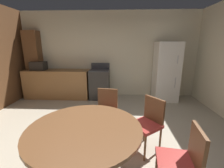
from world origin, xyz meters
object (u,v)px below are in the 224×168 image
dining_table (85,139)px  chair_northeast (149,121)px  chair_east (183,159)px  microwave (39,66)px  chair_north (106,109)px  oven_range (100,84)px  refrigerator (166,72)px

dining_table → chair_northeast: 1.09m
dining_table → chair_east: (1.07, -0.16, -0.11)m
microwave → dining_table: size_ratio=0.34×
chair_north → chair_northeast: bearing=67.8°
oven_range → chair_north: bearing=-79.3°
microwave → dining_table: 3.79m
dining_table → chair_northeast: (0.86, 0.66, -0.11)m
microwave → chair_east: microwave is taller
refrigerator → chair_east: size_ratio=2.02×
oven_range → chair_northeast: bearing=-66.0°
microwave → chair_northeast: bearing=-38.9°
oven_range → chair_north: (0.38, -2.02, 0.03)m
refrigerator → microwave: 3.96m
oven_range → chair_north: size_ratio=1.26×
chair_north → refrigerator: bearing=148.4°
dining_table → chair_north: bearing=81.6°
chair_northeast → chair_east: 0.84m
oven_range → microwave: bearing=-179.9°
chair_east → chair_north: bearing=-45.1°
microwave → chair_northeast: size_ratio=0.51×
oven_range → chair_east: (1.30, -3.25, 0.03)m
chair_north → chair_northeast: same height
chair_north → microwave: bearing=-122.7°
refrigerator → dining_table: size_ratio=1.34×
dining_table → chair_northeast: chair_northeast is taller
oven_range → chair_north: 2.06m
refrigerator → chair_northeast: (-0.95, -2.38, -0.38)m
dining_table → chair_east: bearing=-8.3°
refrigerator → dining_table: refrigerator is taller
dining_table → chair_north: chair_north is taller
microwave → dining_table: bearing=-55.2°
refrigerator → chair_east: (-0.74, -3.19, -0.38)m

